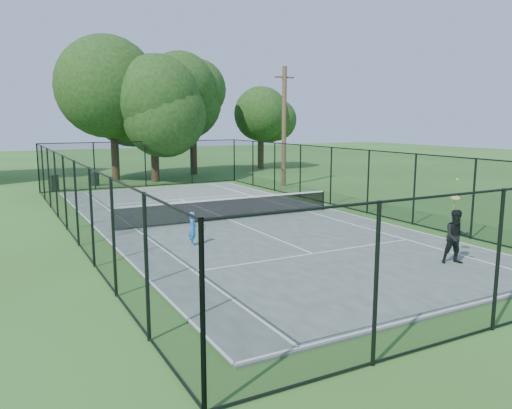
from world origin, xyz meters
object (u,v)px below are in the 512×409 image
player_blue (193,229)px  player_black (457,237)px  tennis_net (229,208)px  trash_bin_right (95,179)px  utility_pole (284,126)px  trash_bin_left (54,183)px

player_blue → player_black: 8.52m
tennis_net → trash_bin_right: bearing=100.8°
tennis_net → utility_pole: bearing=47.5°
tennis_net → trash_bin_left: size_ratio=10.12×
player_black → utility_pole: bearing=74.6°
tennis_net → trash_bin_left: 14.74m
trash_bin_left → player_blue: bearing=-81.4°
trash_bin_right → utility_pole: 13.14m
trash_bin_left → player_black: bearing=-69.1°
utility_pole → player_blue: utility_pole is taller
trash_bin_right → player_blue: size_ratio=0.75×
player_blue → player_black: (6.19, -5.84, 0.24)m
trash_bin_left → trash_bin_right: (2.72, 1.44, -0.06)m
utility_pole → player_black: bearing=-105.4°
tennis_net → player_black: bearing=-71.2°
utility_pole → player_blue: 17.13m
trash_bin_left → utility_pole: 14.98m
utility_pole → player_black: 19.26m
tennis_net → player_blue: player_blue is taller
trash_bin_left → utility_pole: size_ratio=0.13×
trash_bin_right → player_blue: bearing=-90.4°
trash_bin_left → trash_bin_right: bearing=28.0°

